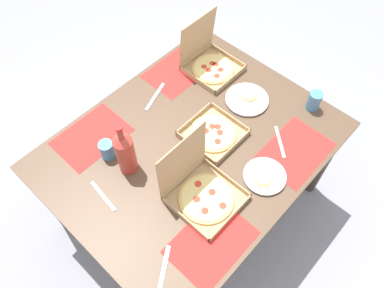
{
  "coord_description": "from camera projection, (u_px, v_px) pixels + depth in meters",
  "views": [
    {
      "loc": [
        -0.77,
        -0.72,
        2.3
      ],
      "look_at": [
        0.0,
        0.0,
        0.72
      ],
      "focal_mm": 35.42,
      "sensor_mm": 36.0,
      "label": 1
    }
  ],
  "objects": [
    {
      "name": "ground_plane",
      "position": [
        192.0,
        205.0,
        2.5
      ],
      "size": [
        6.0,
        6.0,
        0.0
      ],
      "primitive_type": "plane",
      "color": "gray"
    },
    {
      "name": "dining_table",
      "position": [
        192.0,
        154.0,
        1.98
      ],
      "size": [
        1.39,
        1.11,
        0.72
      ],
      "color": "#3F3328",
      "rests_on": "ground_plane"
    },
    {
      "name": "placemat_near_left",
      "position": [
        211.0,
        242.0,
        1.62
      ],
      "size": [
        0.36,
        0.26,
        0.0
      ],
      "primitive_type": "cube",
      "color": "red",
      "rests_on": "dining_table"
    },
    {
      "name": "placemat_near_right",
      "position": [
        295.0,
        152.0,
        1.87
      ],
      "size": [
        0.36,
        0.26,
        0.0
      ],
      "primitive_type": "cube",
      "color": "red",
      "rests_on": "dining_table"
    },
    {
      "name": "placemat_far_left",
      "position": [
        92.0,
        136.0,
        1.92
      ],
      "size": [
        0.36,
        0.26,
        0.0
      ],
      "primitive_type": "cube",
      "color": "red",
      "rests_on": "dining_table"
    },
    {
      "name": "placemat_far_right",
      "position": [
        178.0,
        71.0,
        2.18
      ],
      "size": [
        0.36,
        0.26,
        0.0
      ],
      "primitive_type": "cube",
      "color": "red",
      "rests_on": "dining_table"
    },
    {
      "name": "pizza_box_edge_far",
      "position": [
        213.0,
        133.0,
        1.92
      ],
      "size": [
        0.27,
        0.27,
        0.04
      ],
      "color": "tan",
      "rests_on": "dining_table"
    },
    {
      "name": "pizza_box_corner_right",
      "position": [
        201.0,
        190.0,
        1.7
      ],
      "size": [
        0.29,
        0.29,
        0.33
      ],
      "color": "tan",
      "rests_on": "dining_table"
    },
    {
      "name": "pizza_box_center",
      "position": [
        210.0,
        62.0,
        2.15
      ],
      "size": [
        0.27,
        0.28,
        0.31
      ],
      "color": "tan",
      "rests_on": "dining_table"
    },
    {
      "name": "plate_far_left",
      "position": [
        264.0,
        177.0,
        1.78
      ],
      "size": [
        0.2,
        0.2,
        0.03
      ],
      "color": "white",
      "rests_on": "dining_table"
    },
    {
      "name": "plate_far_right",
      "position": [
        247.0,
        99.0,
        2.05
      ],
      "size": [
        0.23,
        0.23,
        0.03
      ],
      "color": "white",
      "rests_on": "dining_table"
    },
    {
      "name": "soda_bottle",
      "position": [
        125.0,
        152.0,
        1.71
      ],
      "size": [
        0.09,
        0.09,
        0.32
      ],
      "color": "#B2382D",
      "rests_on": "dining_table"
    },
    {
      "name": "cup_clear_right",
      "position": [
        314.0,
        101.0,
        1.98
      ],
      "size": [
        0.07,
        0.07,
        0.11
      ],
      "primitive_type": "cylinder",
      "color": "teal",
      "rests_on": "dining_table"
    },
    {
      "name": "cup_clear_left",
      "position": [
        107.0,
        150.0,
        1.82
      ],
      "size": [
        0.07,
        0.07,
        0.1
      ],
      "primitive_type": "cylinder",
      "color": "teal",
      "rests_on": "dining_table"
    },
    {
      "name": "fork_by_near_left",
      "position": [
        280.0,
        142.0,
        1.9
      ],
      "size": [
        0.14,
        0.15,
        0.0
      ],
      "primitive_type": "cube",
      "rotation": [
        0.0,
        0.0,
        3.99
      ],
      "color": "#B7B7BC",
      "rests_on": "dining_table"
    },
    {
      "name": "knife_by_far_left",
      "position": [
        164.0,
        271.0,
        1.55
      ],
      "size": [
        0.19,
        0.13,
        0.0
      ],
      "primitive_type": "cube",
      "rotation": [
        0.0,
        0.0,
        0.58
      ],
      "color": "#B7B7BC",
      "rests_on": "dining_table"
    },
    {
      "name": "fork_by_near_right",
      "position": [
        103.0,
        196.0,
        1.73
      ],
      "size": [
        0.04,
        0.19,
        0.0
      ],
      "primitive_type": "cube",
      "rotation": [
        0.0,
        0.0,
        4.61
      ],
      "color": "#B7B7BC",
      "rests_on": "dining_table"
    },
    {
      "name": "knife_by_far_right",
      "position": [
        155.0,
        97.0,
        2.07
      ],
      "size": [
        0.2,
        0.09,
        0.0
      ],
      "primitive_type": "cube",
      "rotation": [
        0.0,
        0.0,
        0.33
      ],
      "color": "#B7B7BC",
      "rests_on": "dining_table"
    }
  ]
}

